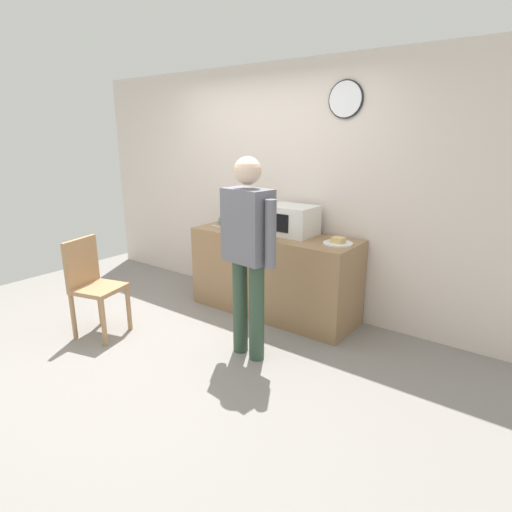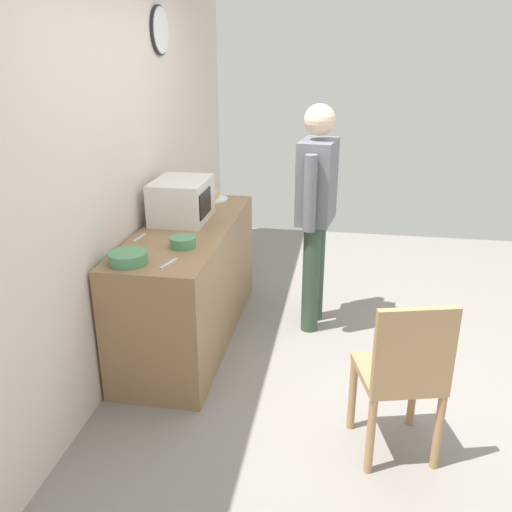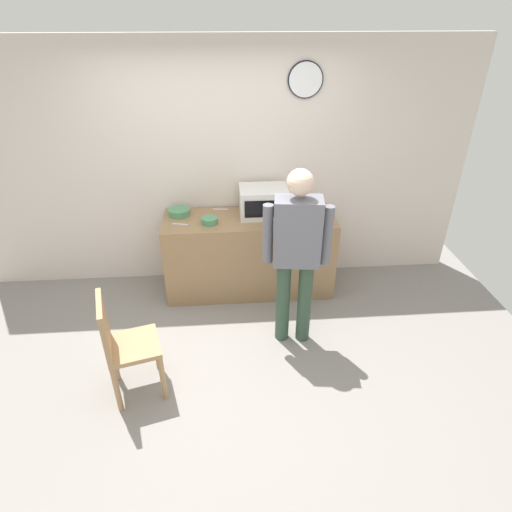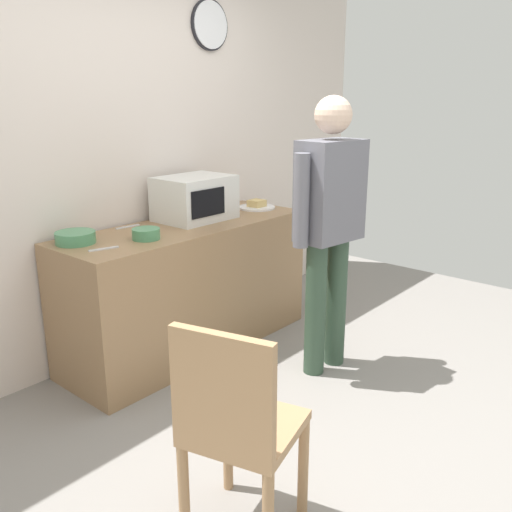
{
  "view_description": "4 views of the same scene",
  "coord_description": "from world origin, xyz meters",
  "views": [
    {
      "loc": [
        2.71,
        -2.32,
        1.87
      ],
      "look_at": [
        0.35,
        0.83,
        0.74
      ],
      "focal_mm": 29.65,
      "sensor_mm": 36.0,
      "label": 1
    },
    {
      "loc": [
        -3.27,
        0.12,
        2.07
      ],
      "look_at": [
        0.44,
        0.75,
        0.63
      ],
      "focal_mm": 38.14,
      "sensor_mm": 36.0,
      "label": 2
    },
    {
      "loc": [
        0.04,
        -2.82,
        2.8
      ],
      "look_at": [
        0.33,
        0.86,
        0.62
      ],
      "focal_mm": 29.76,
      "sensor_mm": 36.0,
      "label": 3
    },
    {
      "loc": [
        -2.11,
        -1.44,
        1.71
      ],
      "look_at": [
        0.53,
        0.82,
        0.68
      ],
      "focal_mm": 38.41,
      "sensor_mm": 36.0,
      "label": 4
    }
  ],
  "objects": [
    {
      "name": "wooden_chair",
      "position": [
        -0.81,
        -0.23,
        0.52
      ],
      "size": [
        0.49,
        0.49,
        0.94
      ],
      "color": "#A87F56",
      "rests_on": "ground_plane"
    },
    {
      "name": "salad_bowl",
      "position": [
        -0.13,
        1.12,
        0.91
      ],
      "size": [
        0.17,
        0.17,
        0.07
      ],
      "primitive_type": "cylinder",
      "color": "#4C8E60",
      "rests_on": "kitchen_counter"
    },
    {
      "name": "back_wall",
      "position": [
        0.0,
        1.6,
        1.3
      ],
      "size": [
        5.4,
        0.13,
        2.6
      ],
      "color": "silver",
      "rests_on": "ground_plane"
    },
    {
      "name": "spoon_utensil",
      "position": [
        -0.43,
        1.12,
        0.88
      ],
      "size": [
        0.17,
        0.07,
        0.01
      ],
      "primitive_type": "cube",
      "rotation": [
        0.0,
        0.0,
        2.87
      ],
      "color": "silver",
      "rests_on": "kitchen_counter"
    },
    {
      "name": "ground_plane",
      "position": [
        0.0,
        0.0,
        0.0
      ],
      "size": [
        6.0,
        6.0,
        0.0
      ],
      "primitive_type": "plane",
      "color": "gray"
    },
    {
      "name": "kitchen_counter",
      "position": [
        0.29,
        1.22,
        0.44
      ],
      "size": [
        1.81,
        0.62,
        0.88
      ],
      "primitive_type": "cube",
      "color": "#93704C",
      "rests_on": "ground_plane"
    },
    {
      "name": "person_standing",
      "position": [
        0.64,
        0.33,
        1.0
      ],
      "size": [
        0.59,
        0.29,
        1.71
      ],
      "color": "#324A38",
      "rests_on": "ground_plane"
    },
    {
      "name": "cereal_bowl",
      "position": [
        -0.45,
        1.36,
        0.91
      ],
      "size": [
        0.23,
        0.23,
        0.07
      ],
      "primitive_type": "cylinder",
      "color": "#4C8E60",
      "rests_on": "kitchen_counter"
    },
    {
      "name": "sandwich_plate",
      "position": [
        1.01,
        1.22,
        0.9
      ],
      "size": [
        0.28,
        0.28,
        0.07
      ],
      "color": "white",
      "rests_on": "kitchen_counter"
    },
    {
      "name": "fork_utensil",
      "position": [
        -0.01,
        1.46,
        0.88
      ],
      "size": [
        0.17,
        0.04,
        0.01
      ],
      "primitive_type": "cube",
      "rotation": [
        0.0,
        0.0,
        3.05
      ],
      "color": "silver",
      "rests_on": "kitchen_counter"
    },
    {
      "name": "microwave",
      "position": [
        0.44,
        1.3,
        1.03
      ],
      "size": [
        0.5,
        0.39,
        0.3
      ],
      "color": "silver",
      "rests_on": "kitchen_counter"
    }
  ]
}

